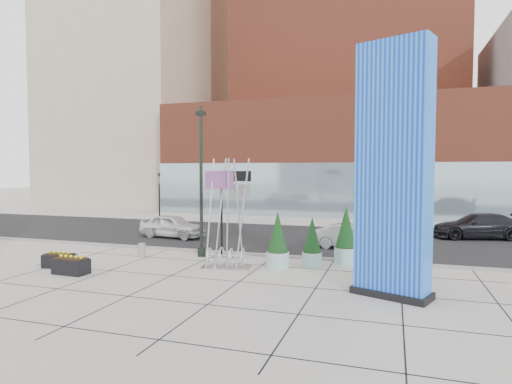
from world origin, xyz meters
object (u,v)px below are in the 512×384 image
(lamp_post, at_px, (201,195))
(concrete_bollard, at_px, (142,250))
(overhead_street_sign, at_px, (235,183))
(car_silver_mid, at_px, (351,237))
(blue_pylon, at_px, (393,175))
(car_white_west, at_px, (173,226))
(public_art_sculpture, at_px, (226,239))

(lamp_post, distance_m, concrete_bollard, 4.06)
(overhead_street_sign, distance_m, car_silver_mid, 7.18)
(blue_pylon, xyz_separation_m, lamp_post, (-9.16, 4.18, -1.12))
(lamp_post, relative_size, car_white_west, 1.74)
(overhead_street_sign, distance_m, car_white_west, 7.71)
(concrete_bollard, distance_m, car_silver_mid, 11.16)
(lamp_post, xyz_separation_m, overhead_street_sign, (1.51, 0.80, 0.61))
(concrete_bollard, xyz_separation_m, overhead_street_sign, (4.33, 1.80, 3.36))
(concrete_bollard, height_order, car_white_west, car_white_west)
(public_art_sculpture, bearing_deg, car_white_west, 124.00)
(lamp_post, height_order, car_silver_mid, lamp_post)
(car_silver_mid, bearing_deg, car_white_west, 94.80)
(blue_pylon, xyz_separation_m, overhead_street_sign, (-7.65, 4.98, -0.50))
(public_art_sculpture, relative_size, car_white_west, 1.13)
(overhead_street_sign, bearing_deg, lamp_post, -129.69)
(public_art_sculpture, height_order, concrete_bollard, public_art_sculpture)
(blue_pylon, relative_size, lamp_post, 1.15)
(lamp_post, height_order, concrete_bollard, lamp_post)
(blue_pylon, height_order, lamp_post, blue_pylon)
(lamp_post, relative_size, concrete_bollard, 11.15)
(public_art_sculpture, bearing_deg, car_silver_mid, 42.62)
(concrete_bollard, height_order, car_silver_mid, car_silver_mid)
(blue_pylon, xyz_separation_m, public_art_sculpture, (-7.03, 2.24, -2.92))
(overhead_street_sign, height_order, car_white_west, overhead_street_sign)
(lamp_post, bearing_deg, public_art_sculpture, -42.38)
(lamp_post, xyz_separation_m, car_silver_mid, (6.99, 4.30, -2.41))
(concrete_bollard, bearing_deg, car_silver_mid, 28.38)
(car_white_west, bearing_deg, blue_pylon, -117.94)
(lamp_post, relative_size, overhead_street_sign, 1.75)
(public_art_sculpture, xyz_separation_m, concrete_bollard, (-4.96, 0.94, -0.95))
(public_art_sculpture, bearing_deg, concrete_bollard, 159.71)
(blue_pylon, xyz_separation_m, car_white_west, (-13.49, 9.05, -3.46))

